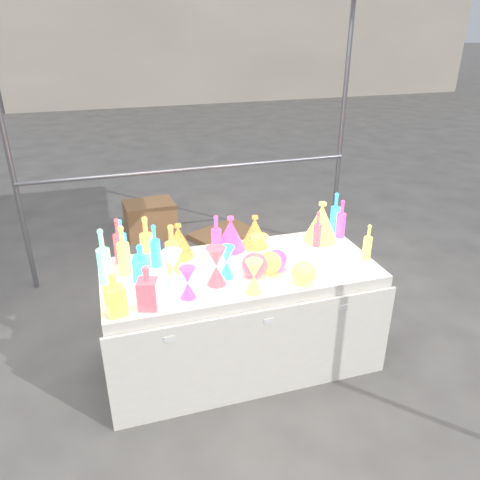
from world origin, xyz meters
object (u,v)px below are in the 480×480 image
object	(u,v)px
cardboard_box_closed	(150,219)
display_table	(240,315)
globe_0	(270,263)
bottle_0	(146,240)
hourglass_0	(216,266)
decanter_0	(115,294)
lampshade_0	(179,240)

from	to	relation	value
cardboard_box_closed	display_table	bearing A→B (deg)	-86.21
cardboard_box_closed	globe_0	bearing A→B (deg)	-82.73
cardboard_box_closed	bottle_0	bearing A→B (deg)	-100.67
hourglass_0	globe_0	world-z (taller)	hourglass_0
decanter_0	lampshade_0	xyz separation A→B (m)	(0.46, 0.59, -0.01)
hourglass_0	lampshade_0	bearing A→B (deg)	108.99
hourglass_0	globe_0	xyz separation A→B (m)	(0.37, 0.05, -0.06)
bottle_0	lampshade_0	distance (m)	0.23
decanter_0	globe_0	size ratio (longest dim) A/B	1.69
display_table	hourglass_0	xyz separation A→B (m)	(-0.20, -0.15, 0.50)
bottle_0	globe_0	xyz separation A→B (m)	(0.74, -0.35, -0.11)
display_table	lampshade_0	world-z (taller)	lampshade_0
display_table	hourglass_0	distance (m)	0.56
decanter_0	hourglass_0	size ratio (longest dim) A/B	1.04
cardboard_box_closed	lampshade_0	world-z (taller)	lampshade_0
globe_0	lampshade_0	xyz separation A→B (m)	(-0.52, 0.39, 0.06)
cardboard_box_closed	globe_0	distance (m)	2.58
cardboard_box_closed	decanter_0	world-z (taller)	decanter_0
display_table	cardboard_box_closed	bearing A→B (deg)	98.22
cardboard_box_closed	hourglass_0	xyz separation A→B (m)	(0.14, -2.51, 0.68)
cardboard_box_closed	globe_0	size ratio (longest dim) A/B	3.55
cardboard_box_closed	decanter_0	size ratio (longest dim) A/B	2.10
display_table	lampshade_0	distance (m)	0.67
lampshade_0	globe_0	bearing A→B (deg)	-56.35
display_table	lampshade_0	bearing A→B (deg)	140.52
hourglass_0	lampshade_0	distance (m)	0.46
cardboard_box_closed	hourglass_0	size ratio (longest dim) A/B	2.19
display_table	bottle_0	distance (m)	0.83
hourglass_0	lampshade_0	world-z (taller)	hourglass_0
cardboard_box_closed	bottle_0	world-z (taller)	bottle_0
lampshade_0	cardboard_box_closed	bearing A→B (deg)	70.33
bottle_0	globe_0	distance (m)	0.83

